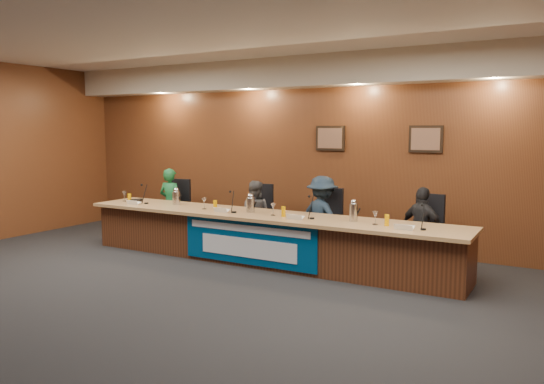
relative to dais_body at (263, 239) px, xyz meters
The scene contains 40 objects.
floor 2.43m from the dais_body, 90.00° to the right, with size 10.00×10.00×0.00m, color black.
ceiling 3.73m from the dais_body, 90.00° to the right, with size 10.00×8.00×0.04m, color silver.
wall_back 2.03m from the dais_body, 90.00° to the left, with size 10.00×0.04×3.20m, color #592E18.
soffit 2.93m from the dais_body, 90.00° to the left, with size 10.00×0.50×0.50m, color beige.
dais_body is the anchor object (origin of this frame).
dais_top 0.38m from the dais_body, 90.00° to the right, with size 6.10×0.95×0.05m, color #A87E50.
banner 0.42m from the dais_body, 90.00° to the right, with size 2.20×0.02×0.65m, color navy.
banner_text_upper 0.49m from the dais_body, 90.00° to the right, with size 2.00×0.01×0.10m, color silver.
banner_text_lower 0.43m from the dais_body, 90.00° to the right, with size 1.60×0.01×0.28m, color silver.
wall_photo_left 2.21m from the dais_body, 75.71° to the left, with size 0.52×0.04×0.42m, color black.
wall_photo_right 2.95m from the dais_body, 38.13° to the left, with size 0.52×0.04×0.42m, color black.
panelist_a 2.47m from the dais_body, 164.31° to the left, with size 0.47×0.31×1.30m, color #176030.
panelist_b 0.90m from the dais_body, 130.31° to the left, with size 0.56×0.44×1.16m, color #4B4D51.
panelist_c 0.99m from the dais_body, 44.65° to the left, with size 0.83×0.48×1.29m, color #182739.
panelist_d 2.32m from the dais_body, 16.70° to the left, with size 0.70×0.29×1.20m, color black.
office_chair_a 2.49m from the dais_body, 162.08° to the left, with size 0.48×0.48×0.08m, color black.
office_chair_b 0.96m from the dais_body, 126.40° to the left, with size 0.48×0.48×0.08m, color black.
office_chair_c 1.03m from the dais_body, 48.66° to the left, with size 0.48×0.48×0.08m, color black.
office_chair_d 2.34m from the dais_body, 19.04° to the left, with size 0.48×0.48×0.08m, color black.
nameplate_a 2.41m from the dais_body, behind, with size 0.24×0.06×0.09m, color white.
microphone_a 2.26m from the dais_body, behind, with size 0.07×0.07×0.02m, color black.
juice_glass_a 2.65m from the dais_body, behind, with size 0.06×0.06×0.15m, color #F1A400.
water_glass_a 2.81m from the dais_body, behind, with size 0.08×0.08×0.18m, color silver.
nameplate_b 0.79m from the dais_body, 155.97° to the right, with size 0.24×0.06×0.09m, color white.
microphone_b 0.60m from the dais_body, 154.75° to the right, with size 0.07×0.07×0.02m, color black.
juice_glass_b 0.95m from the dais_body, behind, with size 0.06×0.06×0.15m, color #F1A400.
water_glass_b 1.12m from the dais_body, behind, with size 0.08×0.08×0.18m, color silver.
nameplate_c 0.86m from the dais_body, 22.52° to the right, with size 0.24×0.06×0.09m, color white.
microphone_c 0.97m from the dais_body, ahead, with size 0.07×0.07×0.02m, color black.
juice_glass_c 0.66m from the dais_body, 18.04° to the right, with size 0.06×0.06×0.15m, color #F1A400.
water_glass_c 0.56m from the dais_body, 25.59° to the right, with size 0.08×0.08×0.18m, color silver.
nameplate_d 2.28m from the dais_body, ahead, with size 0.24×0.06×0.09m, color white.
microphone_d 2.47m from the dais_body, ahead, with size 0.07×0.07×0.02m, color black.
juice_glass_d 2.00m from the dais_body, ahead, with size 0.06×0.06×0.15m, color #F1A400.
water_glass_d 1.86m from the dais_body, ahead, with size 0.08×0.08×0.18m, color silver.
carafe_left 1.79m from the dais_body, behind, with size 0.13×0.13×0.22m, color silver.
carafe_mid 0.55m from the dais_body, behind, with size 0.13×0.13×0.22m, color silver.
carafe_right 1.54m from the dais_body, ahead, with size 0.11×0.11×0.25m, color silver.
speakerphone 2.55m from the dais_body, behind, with size 0.32×0.32×0.05m, color black.
paper_stack 2.22m from the dais_body, ahead, with size 0.22×0.30×0.01m, color white.
Camera 1 is at (4.03, -4.34, 1.99)m, focal length 35.00 mm.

